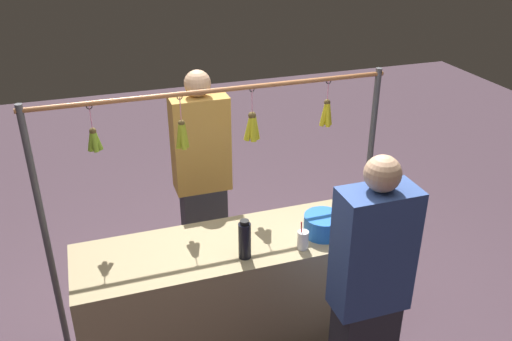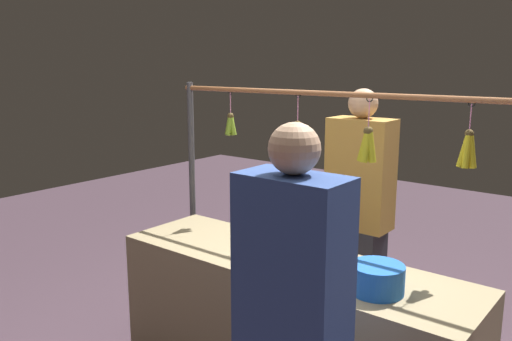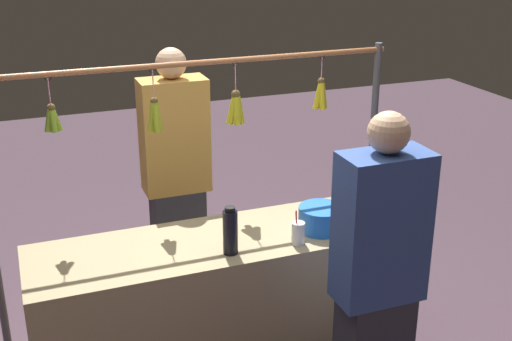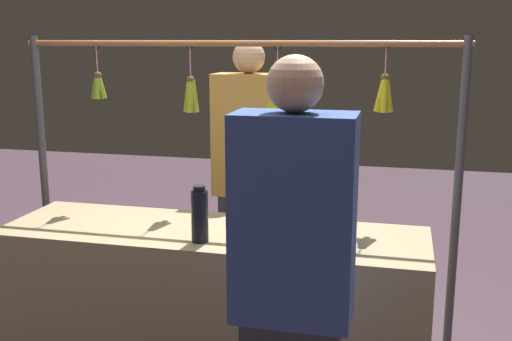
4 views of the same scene
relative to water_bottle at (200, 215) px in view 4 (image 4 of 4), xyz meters
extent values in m
cube|color=tan|center=(0.00, -0.17, -0.56)|extent=(2.09, 0.62, 0.88)
cylinder|color=#4C4C51|center=(-1.17, -0.58, -0.10)|extent=(0.04, 0.04, 1.81)
cylinder|color=#4C4C51|center=(1.17, -0.58, -0.10)|extent=(0.04, 0.04, 1.81)
cylinder|color=#9E6038|center=(0.00, -0.58, 0.77)|extent=(2.40, 0.03, 0.03)
torus|color=black|center=(-0.78, -0.58, 0.75)|extent=(0.04, 0.01, 0.04)
cylinder|color=pink|center=(-0.78, -0.58, 0.67)|extent=(0.01, 0.01, 0.15)
sphere|color=brown|center=(-0.78, -0.58, 0.60)|extent=(0.04, 0.04, 0.04)
cylinder|color=yellow|center=(-0.77, -0.58, 0.51)|extent=(0.07, 0.04, 0.18)
cylinder|color=yellow|center=(-0.78, -0.57, 0.51)|extent=(0.04, 0.06, 0.18)
cylinder|color=yellow|center=(-0.80, -0.58, 0.51)|extent=(0.06, 0.04, 0.18)
cylinder|color=yellow|center=(-0.78, -0.60, 0.51)|extent=(0.03, 0.06, 0.18)
torus|color=black|center=(-0.24, -0.58, 0.75)|extent=(0.04, 0.01, 0.04)
cylinder|color=pink|center=(-0.24, -0.58, 0.66)|extent=(0.01, 0.01, 0.18)
sphere|color=brown|center=(-0.24, -0.58, 0.57)|extent=(0.05, 0.05, 0.05)
cylinder|color=gold|center=(-0.22, -0.58, 0.48)|extent=(0.08, 0.04, 0.18)
cylinder|color=gold|center=(-0.23, -0.56, 0.48)|extent=(0.04, 0.08, 0.18)
cylinder|color=gold|center=(-0.26, -0.58, 0.48)|extent=(0.07, 0.04, 0.18)
cylinder|color=gold|center=(-0.23, -0.60, 0.48)|extent=(0.05, 0.09, 0.18)
torus|color=black|center=(0.24, -0.58, 0.75)|extent=(0.04, 0.01, 0.04)
cylinder|color=pink|center=(0.24, -0.58, 0.66)|extent=(0.01, 0.01, 0.17)
sphere|color=brown|center=(0.24, -0.58, 0.57)|extent=(0.04, 0.04, 0.04)
cylinder|color=#A0B326|center=(0.26, -0.58, 0.49)|extent=(0.06, 0.03, 0.18)
cylinder|color=#A0B326|center=(0.24, -0.57, 0.49)|extent=(0.03, 0.07, 0.18)
cylinder|color=#A0B326|center=(0.22, -0.58, 0.49)|extent=(0.05, 0.04, 0.18)
cylinder|color=#A0B326|center=(0.24, -0.60, 0.49)|extent=(0.04, 0.08, 0.18)
torus|color=black|center=(0.79, -0.58, 0.75)|extent=(0.04, 0.01, 0.04)
cylinder|color=pink|center=(0.79, -0.58, 0.67)|extent=(0.01, 0.01, 0.16)
sphere|color=brown|center=(0.79, -0.58, 0.59)|extent=(0.04, 0.04, 0.04)
cylinder|color=#7FA82A|center=(0.80, -0.58, 0.53)|extent=(0.06, 0.03, 0.13)
cylinder|color=#7FA82A|center=(0.79, -0.57, 0.53)|extent=(0.04, 0.07, 0.14)
cylinder|color=#7FA82A|center=(0.77, -0.58, 0.53)|extent=(0.06, 0.03, 0.13)
cylinder|color=#7FA82A|center=(0.79, -0.60, 0.53)|extent=(0.04, 0.05, 0.13)
cylinder|color=black|center=(0.00, 0.00, -0.01)|extent=(0.08, 0.08, 0.24)
cylinder|color=black|center=(0.00, 0.00, 0.13)|extent=(0.05, 0.05, 0.02)
cylinder|color=blue|center=(-0.56, -0.09, -0.06)|extent=(0.26, 0.26, 0.14)
cylinder|color=silver|center=(-0.37, 0.03, -0.06)|extent=(0.07, 0.07, 0.12)
cylinder|color=red|center=(-0.36, 0.03, -0.03)|extent=(0.01, 0.03, 0.19)
cube|color=#2D2D38|center=(0.03, -1.02, -0.58)|extent=(0.34, 0.23, 0.85)
cube|color=#BF8C3F|center=(0.03, -1.02, 0.22)|extent=(0.42, 0.23, 0.74)
sphere|color=tan|center=(0.03, -1.02, 0.68)|extent=(0.19, 0.19, 0.19)
cube|color=#334C8C|center=(-0.53, 0.58, 0.19)|extent=(0.41, 0.22, 0.73)
sphere|color=tan|center=(-0.53, 0.58, 0.65)|extent=(0.19, 0.19, 0.19)
camera|label=1|loc=(0.81, 2.63, 1.86)|focal=37.95mm
camera|label=2|loc=(-1.58, 2.11, 0.95)|focal=37.18mm
camera|label=3|loc=(0.98, 2.94, 1.51)|focal=46.50mm
camera|label=4|loc=(-0.88, 2.55, 0.79)|focal=42.84mm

